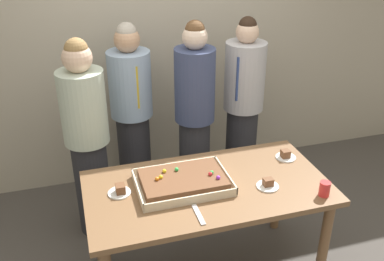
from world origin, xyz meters
The scene contains 12 objects.
interior_back_panel centered at (0.00, 1.60, 1.50)m, with size 8.00×0.12×3.00m, color #B2A893.
party_table centered at (0.00, 0.00, 0.69)m, with size 1.63×0.85×0.79m.
sheet_cake centered at (-0.16, 0.04, 0.83)m, with size 0.62×0.43×0.10m.
plated_slice_near_left centered at (-0.58, 0.08, 0.81)m, with size 0.15×0.15×0.07m.
plated_slice_near_right centered at (0.67, 0.18, 0.81)m, with size 0.15×0.15×0.07m.
plated_slice_far_left centered at (0.38, -0.13, 0.81)m, with size 0.15×0.15×0.06m.
drink_cup_nearest centered at (0.68, -0.32, 0.84)m, with size 0.07×0.07×0.10m, color red.
cake_server_utensil centered at (-0.15, -0.28, 0.79)m, with size 0.03×0.20×0.01m, color silver.
person_serving_front centered at (-0.31, 1.14, 0.85)m, with size 0.36×0.36×1.65m.
person_green_shirt_behind centered at (0.66, 0.97, 0.86)m, with size 0.35×0.35×1.67m.
person_striped_tie_right centered at (-0.72, 0.77, 0.86)m, with size 0.35×0.35×1.65m.
person_far_right_suit centered at (0.17, 0.87, 0.88)m, with size 0.33×0.33×1.70m.
Camera 1 is at (-0.79, -2.29, 2.43)m, focal length 40.53 mm.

